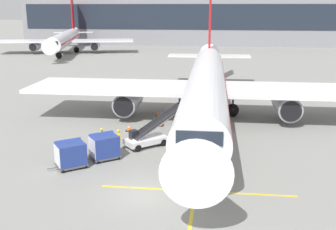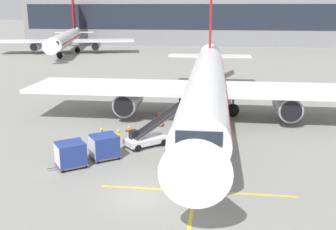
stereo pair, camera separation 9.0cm
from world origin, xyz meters
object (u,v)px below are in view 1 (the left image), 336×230
Objects in this scene: belt_loader at (149,135)px; safety_cone_nose_mark at (129,127)px; distant_airplane at (65,39)px; baggage_cart_second at (70,154)px; safety_cone_engine_keepout at (159,114)px; ground_crew_by_loader at (102,137)px; ground_crew_by_carts at (119,139)px; parked_airplane at (206,84)px; baggage_cart_lead at (104,146)px; ground_crew_marshaller at (93,147)px; safety_cone_wingtip at (160,122)px.

belt_loader reaches higher than safety_cone_nose_mark.
distant_airplane is at bearing 116.06° from belt_loader.
baggage_cart_second is (-4.66, -5.13, 0.12)m from belt_loader.
safety_cone_engine_keepout is (-0.46, 8.92, -0.58)m from belt_loader.
ground_crew_by_loader is at bearing -66.97° from distant_airplane.
safety_cone_nose_mark is at bearing 75.77° from baggage_cart_second.
safety_cone_nose_mark is at bearing 93.42° from ground_crew_by_carts.
ground_crew_by_carts is 2.63× the size of safety_cone_nose_mark.
parked_airplane reaches higher than baggage_cart_lead.
ground_crew_marshaller is (-0.71, -0.38, -0.00)m from baggage_cart_lead.
safety_cone_wingtip is at bearing 88.57° from belt_loader.
ground_crew_marshaller is 0.04× the size of distant_airplane.
safety_cone_engine_keepout is (3.02, 12.55, -0.70)m from ground_crew_marshaller.
baggage_cart_second is 1.53× the size of ground_crew_marshaller.
baggage_cart_second reaches higher than ground_crew_marshaller.
safety_cone_engine_keepout is at bearing 76.45° from ground_crew_marshaller.
distant_airplane reaches higher than baggage_cart_second.
distant_airplane is (-28.78, 64.65, 2.33)m from ground_crew_by_carts.
ground_crew_by_carts reaches higher than safety_cone_wingtip.
ground_crew_marshaller is at bearing -103.55° from safety_cone_engine_keepout.
belt_loader is at bearing 47.73° from baggage_cart_second.
belt_loader is 4.46m from safety_cone_nose_mark.
ground_crew_by_loader is 1.00× the size of ground_crew_marshaller.
belt_loader is at bearing -115.93° from parked_airplane.
baggage_cart_lead is at bearing -110.50° from ground_crew_by_carts.
parked_airplane is 73.70× the size of safety_cone_engine_keepout.
baggage_cart_lead is 1.00× the size of baggage_cart_second.
safety_cone_engine_keepout is 5.57m from safety_cone_nose_mark.
ground_crew_by_carts is at bearing 55.11° from baggage_cart_second.
baggage_cart_lead reaches higher than ground_crew_by_loader.
safety_cone_engine_keepout is 0.93× the size of safety_cone_nose_mark.
ground_crew_marshaller is 12.93m from safety_cone_engine_keepout.
ground_crew_by_loader is at bearing -102.12° from safety_cone_nose_mark.
ground_crew_marshaller is at bearing -133.86° from belt_loader.
belt_loader is 7.23× the size of safety_cone_nose_mark.
parked_airplane is 13.11m from ground_crew_by_loader.
safety_cone_engine_keepout is at bearing 92.99° from belt_loader.
baggage_cart_lead is at bearing 28.11° from ground_crew_marshaller.
parked_airplane is at bearing 0.15° from safety_cone_engine_keepout.
baggage_cart_second is 14.67m from safety_cone_engine_keepout.
distant_airplane reaches higher than baggage_cart_lead.
parked_airplane is 26.00× the size of ground_crew_by_carts.
baggage_cart_lead is at bearing -100.75° from safety_cone_engine_keepout.
ground_crew_by_loader reaches higher than safety_cone_engine_keepout.
belt_loader reaches higher than safety_cone_engine_keepout.
safety_cone_wingtip is (-4.20, -3.28, -3.12)m from parked_airplane.
safety_cone_nose_mark is at bearing 123.20° from belt_loader.
ground_crew_marshaller is at bearing -111.37° from safety_cone_wingtip.
safety_cone_engine_keepout is at bearing 69.46° from safety_cone_nose_mark.
baggage_cart_lead is at bearing -67.06° from distant_airplane.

